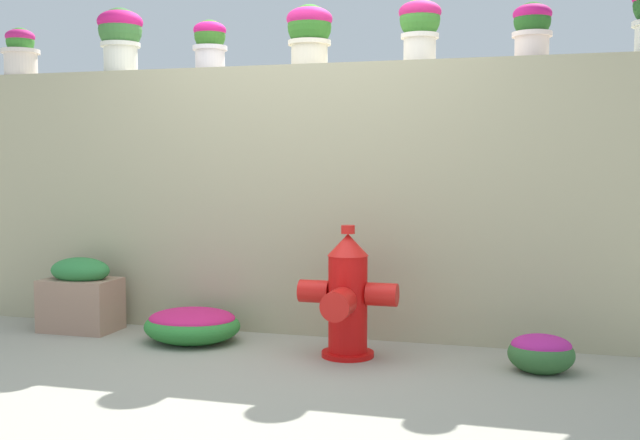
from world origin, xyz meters
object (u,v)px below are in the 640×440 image
at_px(flower_bush_left, 541,352).
at_px(planter_box, 81,296).
at_px(potted_plant_2, 210,41).
at_px(potted_plant_4, 420,24).
at_px(potted_plant_5, 532,26).
at_px(potted_plant_0, 20,50).
at_px(fire_hydrant, 347,298).
at_px(potted_plant_1, 120,34).
at_px(potted_plant_3, 309,31).
at_px(flower_bush_right, 192,324).

bearing_deg(flower_bush_left, planter_box, 175.88).
xyz_separation_m(potted_plant_2, potted_plant_4, (1.49, 0.02, 0.05)).
xyz_separation_m(potted_plant_4, potted_plant_5, (0.71, -0.01, -0.05)).
distance_m(potted_plant_0, fire_hydrant, 3.22).
height_order(potted_plant_1, potted_plant_2, potted_plant_1).
bearing_deg(potted_plant_3, flower_bush_right, -137.90).
distance_m(potted_plant_4, fire_hydrant, 1.87).
bearing_deg(flower_bush_left, flower_bush_right, 176.78).
xyz_separation_m(potted_plant_1, potted_plant_4, (2.20, 0.00, -0.04)).
xyz_separation_m(potted_plant_0, potted_plant_2, (1.53, 0.05, 0.01)).
distance_m(potted_plant_1, potted_plant_4, 2.21).
xyz_separation_m(potted_plant_4, flower_bush_right, (-1.38, -0.57, -1.95)).
xyz_separation_m(potted_plant_3, fire_hydrant, (0.44, -0.68, -1.71)).
bearing_deg(potted_plant_0, flower_bush_left, -9.35).
xyz_separation_m(potted_plant_5, fire_hydrant, (-1.03, -0.68, -1.66)).
bearing_deg(planter_box, potted_plant_4, 11.75).
distance_m(potted_plant_1, potted_plant_3, 1.45).
height_order(potted_plant_0, fire_hydrant, potted_plant_0).
bearing_deg(potted_plant_2, potted_plant_1, 178.93).
distance_m(fire_hydrant, planter_box, 1.97).
distance_m(flower_bush_right, planter_box, 0.91).
relative_size(potted_plant_1, potted_plant_3, 1.13).
height_order(potted_plant_5, flower_bush_right, potted_plant_5).
relative_size(potted_plant_4, fire_hydrant, 0.53).
relative_size(potted_plant_5, planter_box, 0.70).
distance_m(potted_plant_0, potted_plant_3, 2.26).
xyz_separation_m(potted_plant_5, planter_box, (-2.99, -0.47, -1.78)).
height_order(potted_plant_2, planter_box, potted_plant_2).
relative_size(potted_plant_0, potted_plant_2, 1.03).
relative_size(potted_plant_1, potted_plant_4, 1.14).
height_order(potted_plant_2, fire_hydrant, potted_plant_2).
bearing_deg(potted_plant_0, potted_plant_2, 1.89).
bearing_deg(potted_plant_2, potted_plant_0, -178.11).
bearing_deg(fire_hydrant, flower_bush_right, 174.08).
bearing_deg(potted_plant_1, planter_box, -98.64).
bearing_deg(fire_hydrant, potted_plant_4, 65.06).
distance_m(potted_plant_3, potted_plant_4, 0.76).
height_order(potted_plant_1, potted_plant_4, potted_plant_1).
height_order(potted_plant_1, flower_bush_left, potted_plant_1).
bearing_deg(potted_plant_4, potted_plant_2, -179.40).
relative_size(potted_plant_4, flower_bush_left, 1.13).
xyz_separation_m(potted_plant_2, flower_bush_right, (0.10, -0.56, -1.90)).
bearing_deg(potted_plant_5, potted_plant_0, -179.10).
bearing_deg(potted_plant_5, potted_plant_4, 179.40).
xyz_separation_m(potted_plant_3, flower_bush_left, (1.56, -0.69, -1.95)).
bearing_deg(planter_box, potted_plant_3, 17.17).
bearing_deg(planter_box, potted_plant_2, 30.09).
xyz_separation_m(flower_bush_left, flower_bush_right, (-2.19, 0.12, 0.00)).
xyz_separation_m(potted_plant_0, fire_hydrant, (2.70, -0.62, -1.65)).
xyz_separation_m(potted_plant_2, planter_box, (-0.79, -0.46, -1.78)).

